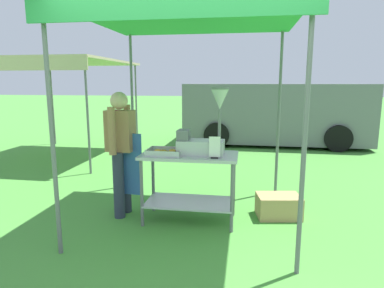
{
  "coord_description": "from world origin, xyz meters",
  "views": [
    {
      "loc": [
        0.5,
        -3.13,
        1.72
      ],
      "look_at": [
        -0.17,
        1.03,
        0.95
      ],
      "focal_mm": 31.33,
      "sensor_mm": 36.0,
      "label": 1
    }
  ],
  "objects_px": {
    "donut_cart": "(189,173)",
    "vendor": "(121,148)",
    "donut_fryer": "(204,134)",
    "stall_canopy": "(191,22)",
    "donut_tray": "(165,153)",
    "van_grey": "(274,113)",
    "menu_sign": "(215,149)",
    "supply_crate": "(278,206)",
    "neighbour_tent": "(62,63)"
  },
  "relations": [
    {
      "from": "stall_canopy",
      "to": "vendor",
      "type": "height_order",
      "value": "stall_canopy"
    },
    {
      "from": "donut_tray",
      "to": "supply_crate",
      "type": "xyz_separation_m",
      "value": [
        1.4,
        0.38,
        -0.74
      ]
    },
    {
      "from": "donut_tray",
      "to": "menu_sign",
      "type": "xyz_separation_m",
      "value": [
        0.61,
        -0.11,
        0.08
      ]
    },
    {
      "from": "menu_sign",
      "to": "vendor",
      "type": "height_order",
      "value": "vendor"
    },
    {
      "from": "donut_tray",
      "to": "donut_cart",
      "type": "bearing_deg",
      "value": 16.51
    },
    {
      "from": "vendor",
      "to": "supply_crate",
      "type": "bearing_deg",
      "value": 6.79
    },
    {
      "from": "donut_tray",
      "to": "van_grey",
      "type": "height_order",
      "value": "van_grey"
    },
    {
      "from": "menu_sign",
      "to": "neighbour_tent",
      "type": "relative_size",
      "value": 0.08
    },
    {
      "from": "donut_cart",
      "to": "stall_canopy",
      "type": "bearing_deg",
      "value": 90.0
    },
    {
      "from": "donut_fryer",
      "to": "vendor",
      "type": "relative_size",
      "value": 0.5
    },
    {
      "from": "supply_crate",
      "to": "neighbour_tent",
      "type": "xyz_separation_m",
      "value": [
        -4.59,
        2.98,
        2.01
      ]
    },
    {
      "from": "van_grey",
      "to": "donut_tray",
      "type": "bearing_deg",
      "value": -106.38
    },
    {
      "from": "donut_cart",
      "to": "donut_fryer",
      "type": "distance_m",
      "value": 0.53
    },
    {
      "from": "stall_canopy",
      "to": "neighbour_tent",
      "type": "relative_size",
      "value": 0.84
    },
    {
      "from": "menu_sign",
      "to": "van_grey",
      "type": "distance_m",
      "value": 6.12
    },
    {
      "from": "vendor",
      "to": "neighbour_tent",
      "type": "xyz_separation_m",
      "value": [
        -2.58,
        3.22,
        1.25
      ]
    },
    {
      "from": "menu_sign",
      "to": "supply_crate",
      "type": "xyz_separation_m",
      "value": [
        0.8,
        0.49,
        -0.83
      ]
    },
    {
      "from": "stall_canopy",
      "to": "vendor",
      "type": "xyz_separation_m",
      "value": [
        -0.9,
        -0.04,
        -1.52
      ]
    },
    {
      "from": "donut_cart",
      "to": "supply_crate",
      "type": "distance_m",
      "value": 1.25
    },
    {
      "from": "donut_tray",
      "to": "supply_crate",
      "type": "distance_m",
      "value": 1.63
    },
    {
      "from": "stall_canopy",
      "to": "menu_sign",
      "type": "xyz_separation_m",
      "value": [
        0.33,
        -0.29,
        -1.45
      ]
    },
    {
      "from": "supply_crate",
      "to": "menu_sign",
      "type": "bearing_deg",
      "value": -148.27
    },
    {
      "from": "donut_cart",
      "to": "donut_fryer",
      "type": "relative_size",
      "value": 1.46
    },
    {
      "from": "menu_sign",
      "to": "neighbour_tent",
      "type": "height_order",
      "value": "neighbour_tent"
    },
    {
      "from": "donut_tray",
      "to": "van_grey",
      "type": "xyz_separation_m",
      "value": [
        1.74,
        5.91,
        -0.01
      ]
    },
    {
      "from": "menu_sign",
      "to": "vendor",
      "type": "xyz_separation_m",
      "value": [
        -1.22,
        0.25,
        -0.07
      ]
    },
    {
      "from": "donut_fryer",
      "to": "van_grey",
      "type": "relative_size",
      "value": 0.16
    },
    {
      "from": "donut_tray",
      "to": "menu_sign",
      "type": "relative_size",
      "value": 1.66
    },
    {
      "from": "supply_crate",
      "to": "donut_cart",
      "type": "bearing_deg",
      "value": -165.05
    },
    {
      "from": "donut_cart",
      "to": "neighbour_tent",
      "type": "relative_size",
      "value": 0.39
    },
    {
      "from": "stall_canopy",
      "to": "supply_crate",
      "type": "height_order",
      "value": "stall_canopy"
    },
    {
      "from": "van_grey",
      "to": "neighbour_tent",
      "type": "distance_m",
      "value": 5.69
    },
    {
      "from": "donut_fryer",
      "to": "supply_crate",
      "type": "xyz_separation_m",
      "value": [
        0.94,
        0.32,
        -0.97
      ]
    },
    {
      "from": "donut_cart",
      "to": "donut_fryer",
      "type": "xyz_separation_m",
      "value": [
        0.18,
        -0.03,
        0.49
      ]
    },
    {
      "from": "donut_cart",
      "to": "vendor",
      "type": "xyz_separation_m",
      "value": [
        -0.9,
        0.06,
        0.28
      ]
    },
    {
      "from": "neighbour_tent",
      "to": "supply_crate",
      "type": "bearing_deg",
      "value": -32.93
    },
    {
      "from": "supply_crate",
      "to": "vendor",
      "type": "bearing_deg",
      "value": -173.21
    },
    {
      "from": "donut_cart",
      "to": "neighbour_tent",
      "type": "distance_m",
      "value": 5.01
    },
    {
      "from": "donut_cart",
      "to": "van_grey",
      "type": "relative_size",
      "value": 0.24
    },
    {
      "from": "menu_sign",
      "to": "vendor",
      "type": "relative_size",
      "value": 0.16
    },
    {
      "from": "supply_crate",
      "to": "neighbour_tent",
      "type": "height_order",
      "value": "neighbour_tent"
    },
    {
      "from": "menu_sign",
      "to": "stall_canopy",
      "type": "bearing_deg",
      "value": 138.29
    },
    {
      "from": "stall_canopy",
      "to": "donut_cart",
      "type": "relative_size",
      "value": 2.16
    },
    {
      "from": "donut_cart",
      "to": "donut_tray",
      "type": "height_order",
      "value": "donut_tray"
    },
    {
      "from": "donut_cart",
      "to": "vendor",
      "type": "height_order",
      "value": "vendor"
    },
    {
      "from": "donut_cart",
      "to": "donut_tray",
      "type": "xyz_separation_m",
      "value": [
        -0.28,
        -0.08,
        0.26
      ]
    },
    {
      "from": "stall_canopy",
      "to": "donut_cart",
      "type": "xyz_separation_m",
      "value": [
        -0.0,
        -0.1,
        -1.8
      ]
    },
    {
      "from": "stall_canopy",
      "to": "donut_tray",
      "type": "distance_m",
      "value": 1.57
    },
    {
      "from": "donut_tray",
      "to": "neighbour_tent",
      "type": "xyz_separation_m",
      "value": [
        -3.19,
        3.36,
        1.27
      ]
    },
    {
      "from": "donut_cart",
      "to": "menu_sign",
      "type": "distance_m",
      "value": 0.51
    }
  ]
}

